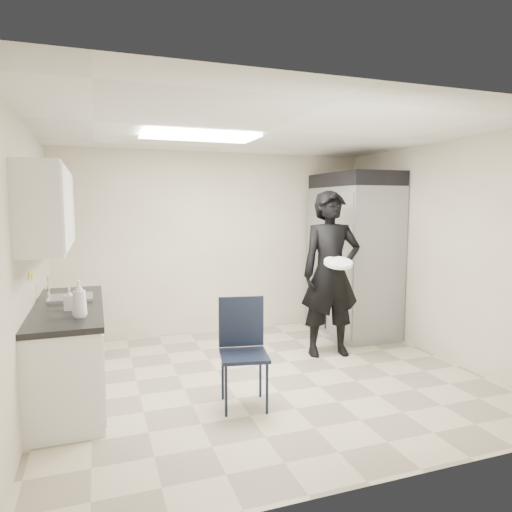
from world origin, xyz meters
name	(u,v)px	position (x,y,z in m)	size (l,w,h in m)	color
floor	(266,378)	(0.00, 0.00, 0.00)	(4.50, 4.50, 0.00)	#C3B699
ceiling	(266,131)	(0.00, 0.00, 2.60)	(4.50, 4.50, 0.00)	silver
back_wall	(218,243)	(0.00, 2.00, 1.30)	(4.50, 4.50, 0.00)	beige
left_wall	(27,268)	(-2.25, 0.00, 1.30)	(4.00, 4.00, 0.00)	beige
right_wall	(440,251)	(2.25, 0.00, 1.30)	(4.00, 4.00, 0.00)	beige
ceiling_panel	(199,137)	(-0.60, 0.40, 2.57)	(1.20, 0.60, 0.02)	white
lower_counter	(69,353)	(-1.95, 0.20, 0.43)	(0.60, 1.90, 0.86)	silver
countertop	(67,307)	(-1.95, 0.20, 0.89)	(0.64, 1.95, 0.05)	black
sink	(71,303)	(-1.93, 0.45, 0.87)	(0.42, 0.40, 0.14)	gray
faucet	(48,290)	(-2.13, 0.45, 1.02)	(0.02, 0.02, 0.24)	silver
upper_cabinets	(48,208)	(-2.08, 0.20, 1.83)	(0.35, 1.80, 0.75)	silver
towel_dispenser	(52,225)	(-2.14, 1.35, 1.62)	(0.22, 0.30, 0.35)	black
notice_sticker_left	(30,275)	(-2.24, 0.10, 1.22)	(0.00, 0.12, 0.07)	yellow
notice_sticker_right	(33,277)	(-2.24, 0.30, 1.18)	(0.00, 0.12, 0.07)	yellow
commercial_fridge	(353,261)	(1.83, 1.27, 1.05)	(0.80, 1.35, 2.10)	gray
fridge_compressor	(355,180)	(1.83, 1.27, 2.20)	(0.80, 1.35, 0.20)	black
folding_chair	(244,356)	(-0.43, -0.57, 0.48)	(0.43, 0.43, 0.96)	black
man_tuxedo	(331,274)	(1.03, 0.48, 1.01)	(0.74, 0.50, 2.03)	black
bucket_lid	(338,263)	(0.99, 0.24, 1.18)	(0.33, 0.33, 0.04)	white
soap_bottle_a	(79,299)	(-1.82, -0.37, 1.07)	(0.12, 0.12, 0.32)	white
soap_bottle_b	(69,299)	(-1.91, -0.05, 1.01)	(0.09, 0.09, 0.20)	silver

